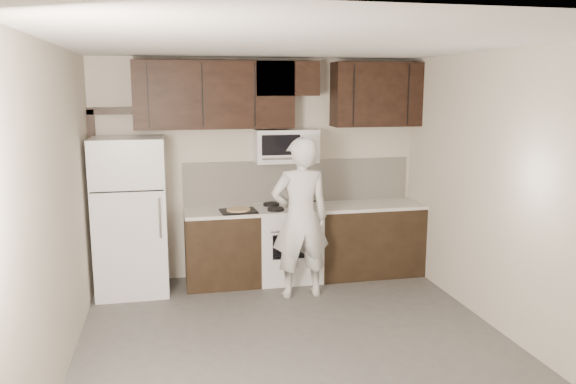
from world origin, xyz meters
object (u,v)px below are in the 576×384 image
object	(u,v)px
stove	(288,243)
person	(300,218)
refrigerator	(131,216)
microwave	(286,146)

from	to	relation	value
stove	person	world-z (taller)	person
refrigerator	stove	bearing A→B (deg)	1.51
person	stove	bearing A→B (deg)	-90.22
refrigerator	microwave	bearing A→B (deg)	5.15
microwave	refrigerator	xyz separation A→B (m)	(-1.85, -0.17, -0.75)
stove	person	size ratio (longest dim) A/B	0.52
stove	microwave	bearing A→B (deg)	90.10
refrigerator	person	xyz separation A→B (m)	(1.87, -0.54, 0.01)
refrigerator	person	distance (m)	1.94
stove	refrigerator	size ratio (longest dim) A/B	0.52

